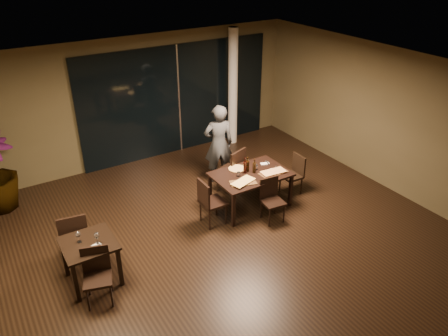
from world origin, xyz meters
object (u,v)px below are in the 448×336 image
at_px(chair_main_right, 294,172).
at_px(bottle_c, 248,164).
at_px(chair_main_far, 233,169).
at_px(chair_side_near, 97,272).
at_px(main_table, 251,177).
at_px(chair_main_left, 209,200).
at_px(chair_main_near, 271,197).
at_px(bottle_a, 245,165).
at_px(side_table, 89,249).
at_px(diner, 219,144).
at_px(bottle_b, 254,166).
at_px(chair_side_far, 74,235).

relative_size(chair_main_right, bottle_c, 2.75).
relative_size(chair_main_far, chair_side_near, 1.14).
height_order(main_table, chair_main_left, chair_main_left).
bearing_deg(chair_main_near, bottle_c, 102.94).
relative_size(main_table, chair_side_near, 1.68).
relative_size(main_table, bottle_c, 4.82).
distance_m(chair_side_near, bottle_a, 3.52).
relative_size(side_table, chair_main_far, 0.78).
distance_m(side_table, chair_main_right, 4.54).
bearing_deg(diner, side_table, 44.24).
height_order(main_table, chair_main_far, chair_main_far).
relative_size(chair_main_far, chair_main_left, 1.08).
relative_size(bottle_a, bottle_b, 1.11).
height_order(chair_main_right, chair_side_far, chair_side_far).
xyz_separation_m(side_table, bottle_b, (3.48, 0.49, 0.28)).
relative_size(main_table, chair_main_near, 1.75).
xyz_separation_m(side_table, diner, (3.41, 1.75, 0.27)).
xyz_separation_m(chair_main_right, bottle_a, (-1.19, 0.13, 0.44)).
relative_size(chair_main_far, chair_main_near, 1.19).
bearing_deg(main_table, bottle_b, -3.79).
bearing_deg(bottle_c, chair_side_far, -179.57).
distance_m(chair_main_far, chair_main_right, 1.30).
relative_size(diner, bottle_a, 5.46).
bearing_deg(bottle_a, bottle_b, -29.48).
bearing_deg(bottle_a, chair_side_near, -163.14).
bearing_deg(chair_main_right, chair_main_left, -86.22).
xyz_separation_m(chair_main_right, bottle_c, (-1.12, 0.15, 0.43)).
height_order(side_table, chair_main_left, chair_main_left).
bearing_deg(chair_main_left, chair_main_right, -87.39).
height_order(chair_main_near, chair_main_right, chair_main_near).
bearing_deg(chair_main_left, main_table, -82.81).
height_order(chair_side_far, diner, diner).
height_order(main_table, bottle_c, bottle_c).
distance_m(chair_side_far, bottle_b, 3.59).
bearing_deg(chair_side_far, bottle_b, -172.74).
relative_size(chair_side_far, bottle_b, 3.33).
distance_m(main_table, diner, 1.27).
relative_size(chair_main_near, bottle_c, 2.76).
bearing_deg(chair_side_near, bottle_b, 31.91).
xyz_separation_m(side_table, chair_side_far, (-0.09, 0.58, -0.07)).
bearing_deg(bottle_a, side_table, -170.00).
distance_m(side_table, bottle_c, 3.46).
bearing_deg(chair_main_near, chair_main_right, 33.92).
bearing_deg(bottle_b, chair_main_far, 96.99).
bearing_deg(chair_main_left, diner, -36.64).
height_order(chair_main_far, chair_main_near, chair_main_far).
bearing_deg(main_table, chair_side_far, 178.63).
relative_size(main_table, side_table, 1.88).
distance_m(chair_main_far, chair_main_left, 1.28).
bearing_deg(chair_main_near, chair_side_far, 175.57).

